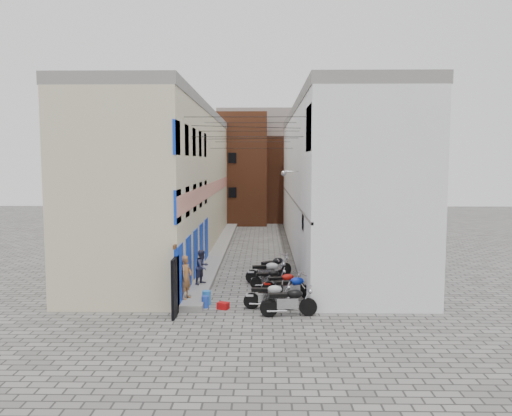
{
  "coord_description": "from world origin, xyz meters",
  "views": [
    {
      "loc": [
        0.75,
        -18.36,
        5.71
      ],
      "look_at": [
        0.28,
        10.53,
        3.0
      ],
      "focal_mm": 35.0,
      "sensor_mm": 36.0,
      "label": 1
    }
  ],
  "objects_px": {
    "person_a": "(186,277)",
    "water_jug_near": "(205,302)",
    "motorcycle_c": "(292,287)",
    "motorcycle_g": "(274,266)",
    "person_b": "(202,267)",
    "motorcycle_e": "(270,278)",
    "motorcycle_d": "(283,282)",
    "motorcycle_f": "(267,271)",
    "motorcycle_b": "(269,295)",
    "red_crate": "(223,306)",
    "water_jug_far": "(207,298)",
    "motorcycle_a": "(289,300)"
  },
  "relations": [
    {
      "from": "person_b",
      "to": "water_jug_near",
      "type": "relative_size",
      "value": 3.34
    },
    {
      "from": "motorcycle_f",
      "to": "red_crate",
      "type": "relative_size",
      "value": 4.92
    },
    {
      "from": "person_b",
      "to": "water_jug_far",
      "type": "height_order",
      "value": "person_b"
    },
    {
      "from": "person_a",
      "to": "motorcycle_b",
      "type": "bearing_deg",
      "value": -80.86
    },
    {
      "from": "motorcycle_d",
      "to": "red_crate",
      "type": "distance_m",
      "value": 3.25
    },
    {
      "from": "motorcycle_d",
      "to": "motorcycle_g",
      "type": "bearing_deg",
      "value": 172.49
    },
    {
      "from": "motorcycle_f",
      "to": "person_a",
      "type": "height_order",
      "value": "person_a"
    },
    {
      "from": "motorcycle_e",
      "to": "red_crate",
      "type": "height_order",
      "value": "motorcycle_e"
    },
    {
      "from": "motorcycle_e",
      "to": "water_jug_near",
      "type": "bearing_deg",
      "value": -50.1
    },
    {
      "from": "water_jug_near",
      "to": "motorcycle_e",
      "type": "bearing_deg",
      "value": 49.05
    },
    {
      "from": "motorcycle_c",
      "to": "water_jug_near",
      "type": "height_order",
      "value": "motorcycle_c"
    },
    {
      "from": "motorcycle_b",
      "to": "person_a",
      "type": "xyz_separation_m",
      "value": [
        -3.3,
        0.56,
        0.54
      ]
    },
    {
      "from": "motorcycle_a",
      "to": "red_crate",
      "type": "distance_m",
      "value": 2.69
    },
    {
      "from": "motorcycle_b",
      "to": "water_jug_far",
      "type": "xyz_separation_m",
      "value": [
        -2.5,
        0.62,
        -0.31
      ]
    },
    {
      "from": "person_a",
      "to": "red_crate",
      "type": "xyz_separation_m",
      "value": [
        1.52,
        -0.57,
        -0.99
      ]
    },
    {
      "from": "water_jug_far",
      "to": "motorcycle_c",
      "type": "bearing_deg",
      "value": 9.33
    },
    {
      "from": "motorcycle_b",
      "to": "motorcycle_f",
      "type": "relative_size",
      "value": 0.97
    },
    {
      "from": "person_a",
      "to": "water_jug_far",
      "type": "height_order",
      "value": "person_a"
    },
    {
      "from": "motorcycle_c",
      "to": "motorcycle_d",
      "type": "height_order",
      "value": "motorcycle_c"
    },
    {
      "from": "water_jug_near",
      "to": "red_crate",
      "type": "xyz_separation_m",
      "value": [
        0.72,
        -0.18,
        -0.1
      ]
    },
    {
      "from": "motorcycle_d",
      "to": "person_b",
      "type": "distance_m",
      "value": 3.71
    },
    {
      "from": "motorcycle_e",
      "to": "person_a",
      "type": "xyz_separation_m",
      "value": [
        -3.35,
        -2.55,
        0.61
      ]
    },
    {
      "from": "motorcycle_d",
      "to": "water_jug_far",
      "type": "height_order",
      "value": "motorcycle_d"
    },
    {
      "from": "motorcycle_b",
      "to": "person_b",
      "type": "bearing_deg",
      "value": -132.28
    },
    {
      "from": "motorcycle_e",
      "to": "water_jug_near",
      "type": "height_order",
      "value": "motorcycle_e"
    },
    {
      "from": "motorcycle_c",
      "to": "motorcycle_e",
      "type": "bearing_deg",
      "value": -169.03
    },
    {
      "from": "motorcycle_a",
      "to": "person_b",
      "type": "height_order",
      "value": "person_b"
    },
    {
      "from": "motorcycle_f",
      "to": "water_jug_near",
      "type": "distance_m",
      "value": 4.68
    },
    {
      "from": "motorcycle_e",
      "to": "person_b",
      "type": "distance_m",
      "value": 3.05
    },
    {
      "from": "motorcycle_g",
      "to": "red_crate",
      "type": "relative_size",
      "value": 5.0
    },
    {
      "from": "motorcycle_a",
      "to": "motorcycle_c",
      "type": "bearing_deg",
      "value": 167.95
    },
    {
      "from": "motorcycle_b",
      "to": "water_jug_far",
      "type": "bearing_deg",
      "value": -100.95
    },
    {
      "from": "motorcycle_a",
      "to": "motorcycle_g",
      "type": "distance_m",
      "value": 6.11
    },
    {
      "from": "motorcycle_f",
      "to": "motorcycle_b",
      "type": "bearing_deg",
      "value": -5.6
    },
    {
      "from": "motorcycle_a",
      "to": "person_a",
      "type": "bearing_deg",
      "value": -115.37
    },
    {
      "from": "person_a",
      "to": "water_jug_near",
      "type": "xyz_separation_m",
      "value": [
        0.8,
        -0.39,
        -0.89
      ]
    },
    {
      "from": "motorcycle_f",
      "to": "person_b",
      "type": "distance_m",
      "value": 3.16
    },
    {
      "from": "motorcycle_c",
      "to": "motorcycle_d",
      "type": "bearing_deg",
      "value": -175.18
    },
    {
      "from": "person_a",
      "to": "person_b",
      "type": "distance_m",
      "value": 2.46
    },
    {
      "from": "motorcycle_b",
      "to": "person_b",
      "type": "height_order",
      "value": "person_b"
    },
    {
      "from": "motorcycle_c",
      "to": "motorcycle_g",
      "type": "bearing_deg",
      "value": 175.06
    },
    {
      "from": "red_crate",
      "to": "motorcycle_b",
      "type": "bearing_deg",
      "value": 0.23
    },
    {
      "from": "motorcycle_c",
      "to": "person_b",
      "type": "distance_m",
      "value": 4.32
    },
    {
      "from": "motorcycle_a",
      "to": "person_a",
      "type": "xyz_separation_m",
      "value": [
        -4.01,
        1.45,
        0.5
      ]
    },
    {
      "from": "motorcycle_f",
      "to": "red_crate",
      "type": "distance_m",
      "value": 4.53
    },
    {
      "from": "person_a",
      "to": "water_jug_far",
      "type": "xyz_separation_m",
      "value": [
        0.8,
        0.06,
        -0.85
      ]
    },
    {
      "from": "motorcycle_c",
      "to": "motorcycle_g",
      "type": "relative_size",
      "value": 0.98
    },
    {
      "from": "person_b",
      "to": "motorcycle_e",
      "type": "bearing_deg",
      "value": -56.39
    },
    {
      "from": "person_a",
      "to": "person_b",
      "type": "bearing_deg",
      "value": 10.75
    },
    {
      "from": "motorcycle_e",
      "to": "person_b",
      "type": "relative_size",
      "value": 1.15
    }
  ]
}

